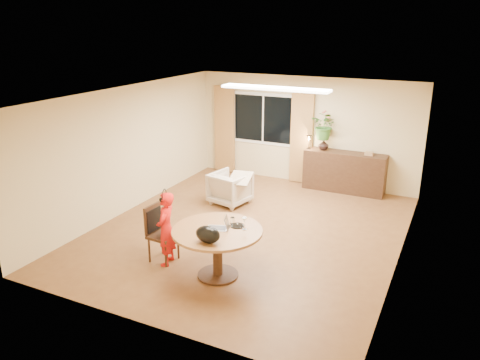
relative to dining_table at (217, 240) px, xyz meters
The scene contains 24 objects.
floor 1.85m from the dining_table, 98.54° to the left, with size 6.50×6.50×0.00m, color brown.
ceiling 2.64m from the dining_table, 98.54° to the left, with size 6.50×6.50×0.00m, color white.
wall_back 5.03m from the dining_table, 92.98° to the left, with size 5.50×5.50×0.00m, color beige.
wall_left 3.53m from the dining_table, 150.16° to the left, with size 6.50×6.50×0.00m, color beige.
wall_right 3.10m from the dining_table, 34.72° to the left, with size 6.50×6.50×0.00m, color beige.
window 5.21m from the dining_table, 105.33° to the left, with size 1.70×0.03×1.30m.
curtain_left 5.47m from the dining_table, 116.27° to the left, with size 0.55×0.08×2.25m, color olive.
curtain_right 4.92m from the dining_table, 93.62° to the left, with size 0.55×0.08×2.25m, color olive.
ceiling_panel 3.52m from the dining_table, 95.06° to the left, with size 2.20×0.35×0.05m, color white.
dining_table is the anchor object (origin of this frame).
dining_chair 1.06m from the dining_table, behind, with size 0.46×0.42×0.96m, color black, non-canonical shape.
child 0.94m from the dining_table, behind, with size 0.30×0.45×1.25m, color red.
laptop 0.28m from the dining_table, 116.49° to the left, with size 0.33×0.22×0.22m, color #B7B7BC, non-canonical shape.
tumbler 0.39m from the dining_table, 70.23° to the left, with size 0.07×0.07×0.10m, color white, non-canonical shape.
wine_glass 0.49m from the dining_table, 26.89° to the left, with size 0.07×0.07×0.20m, color white, non-canonical shape.
pot_lid 0.38m from the dining_table, 47.78° to the left, with size 0.21×0.21×0.03m, color white, non-canonical shape.
handbag 0.54m from the dining_table, 78.47° to the right, with size 0.38×0.22×0.25m, color black, non-canonical shape.
armchair 3.13m from the dining_table, 113.26° to the left, with size 0.76×0.78×0.71m, color #C4B59B.
throw 2.95m from the dining_table, 108.82° to the left, with size 0.45×0.55×0.03m, color beige, non-canonical shape.
sideboard 4.81m from the dining_table, 80.22° to the left, with size 1.89×0.46×0.94m, color black.
vase 4.77m from the dining_table, 86.58° to the left, with size 0.24×0.24×0.25m, color black.
bouquet 4.83m from the dining_table, 86.51° to the left, with size 0.59×0.51×0.66m, color #2B6D28.
book_stack 4.94m from the dining_table, 74.16° to the left, with size 0.19×0.15×0.08m, color brown, non-canonical shape.
desk_lamp 4.71m from the dining_table, 90.72° to the left, with size 0.14×0.14×0.34m, color black, non-canonical shape.
Camera 1 is at (3.40, -7.44, 3.80)m, focal length 35.00 mm.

